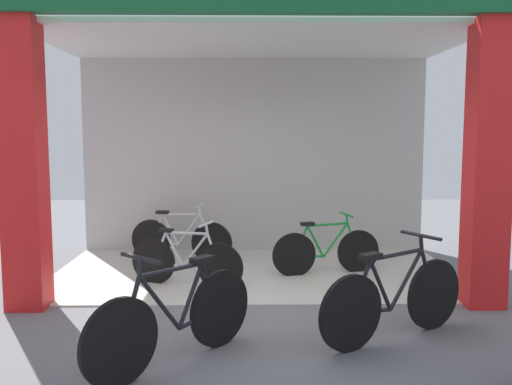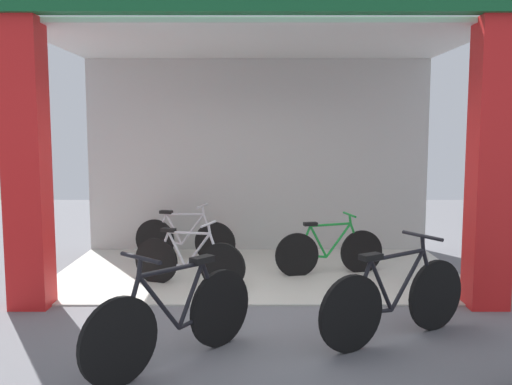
{
  "view_description": "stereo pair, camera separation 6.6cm",
  "coord_description": "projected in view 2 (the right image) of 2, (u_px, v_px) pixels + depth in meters",
  "views": [
    {
      "loc": [
        -0.09,
        -5.78,
        1.87
      ],
      "look_at": [
        0.0,
        0.71,
        1.15
      ],
      "focal_mm": 38.97,
      "sensor_mm": 36.0,
      "label": 1
    },
    {
      "loc": [
        -0.03,
        -5.78,
        1.87
      ],
      "look_at": [
        0.0,
        0.71,
        1.15
      ],
      "focal_mm": 38.97,
      "sensor_mm": 36.0,
      "label": 2
    }
  ],
  "objects": [
    {
      "name": "bicycle_parked_0",
      "position": [
        393.0,
        299.0,
        4.95
      ],
      "size": [
        1.48,
        0.92,
        0.94
      ],
      "color": "black",
      "rests_on": "ground"
    },
    {
      "name": "bicycle_parked_1",
      "position": [
        172.0,
        319.0,
        4.44
      ],
      "size": [
        1.17,
        1.31,
        0.94
      ],
      "color": "black",
      "rests_on": "ground"
    },
    {
      "name": "shop_facade",
      "position": [
        256.0,
        124.0,
        7.23
      ],
      "size": [
        5.44,
        3.15,
        3.64
      ],
      "color": "beige",
      "rests_on": "ground"
    },
    {
      "name": "bicycle_inside_0",
      "position": [
        186.0,
        261.0,
        6.65
      ],
      "size": [
        1.38,
        0.54,
        0.8
      ],
      "color": "black",
      "rests_on": "ground"
    },
    {
      "name": "bicycle_inside_1",
      "position": [
        327.0,
        251.0,
        7.21
      ],
      "size": [
        1.43,
        0.43,
        0.8
      ],
      "color": "black",
      "rests_on": "ground"
    },
    {
      "name": "bicycle_inside_2",
      "position": [
        182.0,
        239.0,
        7.94
      ],
      "size": [
        1.48,
        0.48,
        0.83
      ],
      "color": "black",
      "rests_on": "ground"
    },
    {
      "name": "ground_plane",
      "position": [
        256.0,
        306.0,
        5.95
      ],
      "size": [
        18.49,
        18.49,
        0.0
      ],
      "primitive_type": "plane",
      "color": "slate",
      "rests_on": "ground"
    }
  ]
}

